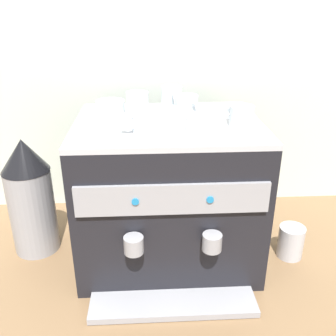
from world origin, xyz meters
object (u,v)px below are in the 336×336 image
object	(u,v)px
ceramic_cup_3	(144,119)
coffee_grinder	(30,196)
ceramic_cup_1	(137,104)
ceramic_cup_2	(172,98)
ceramic_bowl_0	(110,107)
ceramic_bowl_2	(205,124)
espresso_machine	(168,192)
ceramic_cup_4	(241,116)
ceramic_cup_0	(187,106)
ceramic_bowl_1	(166,116)
milk_pitcher	(291,242)

from	to	relation	value
ceramic_cup_3	coffee_grinder	size ratio (longest dim) A/B	0.27
ceramic_cup_1	coffee_grinder	size ratio (longest dim) A/B	0.25
ceramic_cup_2	ceramic_bowl_0	world-z (taller)	ceramic_cup_2
ceramic_cup_1	ceramic_bowl_2	world-z (taller)	ceramic_cup_1
espresso_machine	coffee_grinder	world-z (taller)	espresso_machine
ceramic_cup_3	coffee_grinder	xyz separation A→B (m)	(-0.40, 0.14, -0.31)
ceramic_cup_4	ceramic_bowl_2	world-z (taller)	ceramic_cup_4
ceramic_cup_0	coffee_grinder	world-z (taller)	ceramic_cup_0
ceramic_cup_1	ceramic_cup_4	distance (m)	0.33
ceramic_bowl_1	milk_pitcher	world-z (taller)	ceramic_bowl_1
ceramic_bowl_1	coffee_grinder	size ratio (longest dim) A/B	0.24
ceramic_bowl_0	milk_pitcher	xyz separation A→B (m)	(0.62, -0.16, -0.45)
ceramic_cup_4	ceramic_cup_0	bearing A→B (deg)	140.17
ceramic_cup_1	ceramic_bowl_1	size ratio (longest dim) A/B	1.07
ceramic_cup_3	ceramic_bowl_2	xyz separation A→B (m)	(0.18, -0.01, -0.01)
ceramic_cup_0	coffee_grinder	bearing A→B (deg)	-178.64
coffee_grinder	milk_pitcher	xyz separation A→B (m)	(0.91, -0.10, -0.15)
ceramic_cup_3	ceramic_bowl_0	size ratio (longest dim) A/B	1.16
espresso_machine	milk_pitcher	bearing A→B (deg)	-6.16
ceramic_cup_4	ceramic_bowl_1	xyz separation A→B (m)	(-0.22, 0.06, -0.01)
ceramic_cup_1	ceramic_bowl_2	distance (m)	0.26
ceramic_cup_1	ceramic_cup_4	size ratio (longest dim) A/B	1.07
ceramic_bowl_0	ceramic_cup_0	bearing A→B (deg)	-10.07
ceramic_cup_2	ceramic_bowl_1	bearing A→B (deg)	-101.44
ceramic_cup_1	ceramic_cup_4	xyz separation A→B (m)	(0.31, -0.12, -0.01)
ceramic_cup_2	milk_pitcher	xyz separation A→B (m)	(0.41, -0.19, -0.47)
ceramic_cup_2	ceramic_cup_3	bearing A→B (deg)	-112.55
ceramic_cup_0	ceramic_cup_1	world-z (taller)	ceramic_cup_1
espresso_machine	ceramic_cup_4	distance (m)	0.35
ceramic_cup_3	milk_pitcher	bearing A→B (deg)	4.36
ceramic_cup_0	ceramic_bowl_1	xyz separation A→B (m)	(-0.07, -0.06, -0.01)
ceramic_cup_2	coffee_grinder	distance (m)	0.60
ceramic_bowl_0	ceramic_bowl_2	world-z (taller)	ceramic_bowl_2
ceramic_cup_3	espresso_machine	bearing A→B (deg)	49.10
ceramic_cup_0	ceramic_bowl_2	xyz separation A→B (m)	(0.04, -0.16, -0.01)
ceramic_cup_4	ceramic_bowl_2	bearing A→B (deg)	-161.13
ceramic_cup_3	ceramic_cup_4	bearing A→B (deg)	5.65
ceramic_cup_2	ceramic_bowl_0	bearing A→B (deg)	-171.53
ceramic_cup_2	coffee_grinder	world-z (taller)	ceramic_cup_2
ceramic_cup_0	ceramic_cup_2	size ratio (longest dim) A/B	0.95
ceramic_bowl_1	ceramic_cup_1	bearing A→B (deg)	144.08
ceramic_cup_0	ceramic_cup_1	bearing A→B (deg)	179.34
ceramic_bowl_1	coffee_grinder	bearing A→B (deg)	173.93
milk_pitcher	ceramic_bowl_1	bearing A→B (deg)	173.47
ceramic_bowl_1	ceramic_bowl_2	bearing A→B (deg)	-42.03
ceramic_cup_0	milk_pitcher	size ratio (longest dim) A/B	0.90
ceramic_cup_1	ceramic_bowl_1	distance (m)	0.11
milk_pitcher	ceramic_bowl_0	bearing A→B (deg)	165.66
ceramic_bowl_0	ceramic_bowl_1	distance (m)	0.21
ceramic_cup_0	ceramic_bowl_2	distance (m)	0.17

